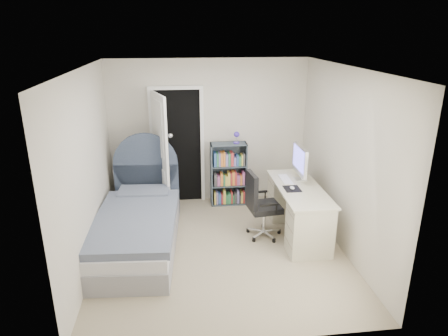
{
  "coord_description": "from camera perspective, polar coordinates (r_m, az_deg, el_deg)",
  "views": [
    {
      "loc": [
        -0.54,
        -4.93,
        2.95
      ],
      "look_at": [
        0.08,
        0.26,
        1.12
      ],
      "focal_mm": 32.0,
      "sensor_mm": 36.0,
      "label": 1
    }
  ],
  "objects": [
    {
      "name": "bed",
      "position": [
        5.85,
        -12.12,
        -7.93
      ],
      "size": [
        1.21,
        2.33,
        1.4
      ],
      "color": "gray",
      "rests_on": "ground"
    },
    {
      "name": "floor_lamp",
      "position": [
        6.65,
        -7.71,
        -1.89
      ],
      "size": [
        0.2,
        0.2,
        1.39
      ],
      "color": "silver",
      "rests_on": "ground"
    },
    {
      "name": "room_shell",
      "position": [
        5.24,
        -0.55,
        0.34
      ],
      "size": [
        3.5,
        3.7,
        2.6
      ],
      "color": "gray",
      "rests_on": "ground"
    },
    {
      "name": "desk",
      "position": [
        6.08,
        10.53,
        -5.69
      ],
      "size": [
        0.63,
        1.57,
        1.29
      ],
      "color": "beige",
      "rests_on": "ground"
    },
    {
      "name": "bookcase",
      "position": [
        6.97,
        0.66,
        -1.13
      ],
      "size": [
        0.62,
        0.27,
        1.32
      ],
      "color": "#3D4A53",
      "rests_on": "ground"
    },
    {
      "name": "nightstand",
      "position": [
        7.03,
        -12.29,
        -2.37
      ],
      "size": [
        0.42,
        0.42,
        0.62
      ],
      "color": "tan",
      "rests_on": "ground"
    },
    {
      "name": "office_chair",
      "position": [
        5.88,
        5.08,
        -4.86
      ],
      "size": [
        0.53,
        0.55,
        1.01
      ],
      "color": "silver",
      "rests_on": "ground"
    },
    {
      "name": "door",
      "position": [
        6.73,
        -8.2,
        2.55
      ],
      "size": [
        0.92,
        0.8,
        2.06
      ],
      "color": "black",
      "rests_on": "ground"
    }
  ]
}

